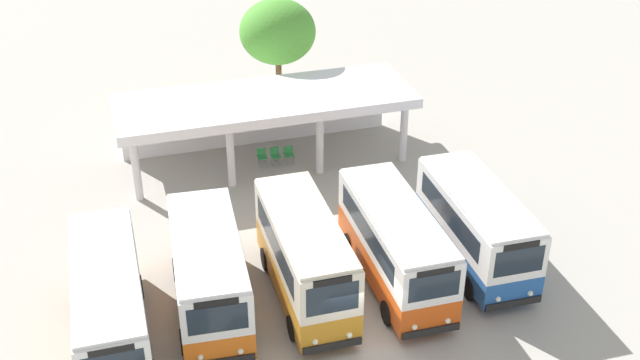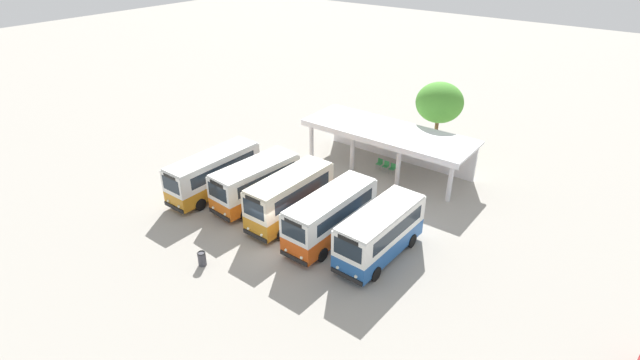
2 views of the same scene
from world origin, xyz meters
TOP-DOWN VIEW (x-y plane):
  - ground_plane at (0.00, 0.00)m, footprint 180.00×180.00m
  - city_bus_nearest_orange at (-7.90, 2.18)m, footprint 2.35×7.64m
  - city_bus_second_in_row at (-4.45, 3.04)m, footprint 2.83×6.93m
  - city_bus_middle_cream at (-1.00, 2.76)m, footprint 2.34×6.94m
  - city_bus_fourth_amber at (2.45, 2.66)m, footprint 2.44×7.30m
  - city_bus_fifth_blue at (5.89, 2.92)m, footprint 2.56×6.83m
  - terminal_canopy at (0.17, 14.11)m, footprint 13.97×4.85m
  - waiting_chair_end_by_column at (-0.18, 13.15)m, footprint 0.45×0.45m
  - waiting_chair_second_from_end at (0.47, 13.07)m, footprint 0.45×0.45m
  - waiting_chair_middle_seat at (1.11, 13.01)m, footprint 0.45×0.45m
  - roadside_tree_behind_canopy at (2.10, 18.58)m, footprint 3.98×3.98m
  - litter_bin_apron at (-1.99, -4.19)m, footprint 0.49×0.49m

SIDE VIEW (x-z plane):
  - ground_plane at x=0.00m, z-range 0.00..0.00m
  - litter_bin_apron at x=-1.99m, z-range 0.01..0.91m
  - waiting_chair_end_by_column at x=-0.18m, z-range 0.09..0.95m
  - waiting_chair_second_from_end at x=0.47m, z-range 0.09..0.95m
  - waiting_chair_middle_seat at x=1.11m, z-range 0.09..0.95m
  - city_bus_second_in_row at x=-4.45m, z-range 0.17..3.28m
  - city_bus_nearest_orange at x=-7.90m, z-range 0.17..3.33m
  - city_bus_fifth_blue at x=5.89m, z-range 0.17..3.37m
  - city_bus_fourth_amber at x=2.45m, z-range 0.17..3.39m
  - city_bus_middle_cream at x=-1.00m, z-range 0.17..3.56m
  - terminal_canopy at x=0.17m, z-range 0.87..4.27m
  - roadside_tree_behind_canopy at x=2.10m, z-range 1.49..7.89m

